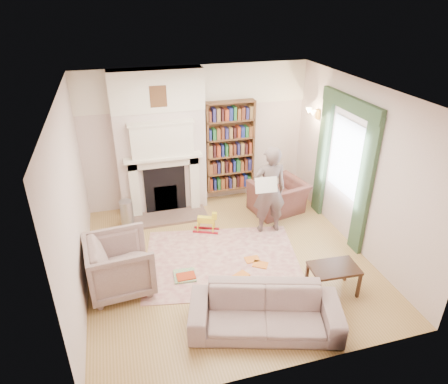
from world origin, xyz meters
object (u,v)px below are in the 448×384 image
object	(u,v)px
armchair_left	(120,265)
rocking_horse	(206,222)
bookcase	(230,147)
sofa	(265,312)
armchair_reading	(278,197)
coffee_table	(332,279)
man_reading	(269,190)
paraffin_heater	(127,214)

from	to	relation	value
armchair_left	rocking_horse	distance (m)	1.97
bookcase	sofa	size ratio (longest dim) A/B	0.94
armchair_reading	coffee_table	xyz separation A→B (m)	(-0.15, -2.46, -0.10)
armchair_reading	armchair_left	bearing A→B (deg)	12.66
bookcase	man_reading	bearing A→B (deg)	-77.57
sofa	man_reading	world-z (taller)	man_reading
rocking_horse	armchair_left	bearing A→B (deg)	-119.80
bookcase	armchair_left	xyz separation A→B (m)	(-2.38, -2.35, -0.75)
coffee_table	rocking_horse	distance (m)	2.54
sofa	armchair_left	bearing A→B (deg)	159.78
bookcase	armchair_left	world-z (taller)	bookcase
bookcase	man_reading	size ratio (longest dim) A/B	1.11
man_reading	armchair_left	bearing A→B (deg)	23.04
armchair_left	coffee_table	distance (m)	3.14
sofa	coffee_table	xyz separation A→B (m)	(1.23, 0.41, -0.06)
man_reading	rocking_horse	bearing A→B (deg)	-8.55
armchair_left	sofa	distance (m)	2.23
armchair_reading	rocking_horse	xyz separation A→B (m)	(-1.57, -0.35, -0.12)
armchair_left	armchair_reading	bearing A→B (deg)	-69.40
armchair_reading	man_reading	xyz separation A→B (m)	(-0.45, -0.60, 0.51)
coffee_table	man_reading	bearing A→B (deg)	102.86
armchair_reading	paraffin_heater	size ratio (longest dim) A/B	1.82
rocking_horse	sofa	bearing A→B (deg)	-62.01
armchair_reading	rocking_horse	distance (m)	1.61
armchair_reading	armchair_left	size ratio (longest dim) A/B	1.07
armchair_reading	rocking_horse	bearing A→B (deg)	-0.69
armchair_reading	sofa	world-z (taller)	armchair_reading
sofa	rocking_horse	distance (m)	2.53
armchair_reading	rocking_horse	size ratio (longest dim) A/B	2.10
armchair_reading	man_reading	distance (m)	0.91
man_reading	rocking_horse	size ratio (longest dim) A/B	3.50
armchair_reading	bookcase	bearing A→B (deg)	-60.60
paraffin_heater	bookcase	bearing A→B (deg)	15.66
paraffin_heater	man_reading	bearing A→B (deg)	-18.19
bookcase	rocking_horse	bearing A→B (deg)	-124.21
sofa	coffee_table	size ratio (longest dim) A/B	2.82
armchair_left	sofa	size ratio (longest dim) A/B	0.47
armchair_left	man_reading	size ratio (longest dim) A/B	0.56
coffee_table	rocking_horse	bearing A→B (deg)	127.63
coffee_table	rocking_horse	xyz separation A→B (m)	(-1.42, 2.11, -0.02)
armchair_left	rocking_horse	xyz separation A→B (m)	(1.57, 1.17, -0.21)
armchair_left	paraffin_heater	bearing A→B (deg)	-11.33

